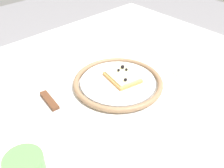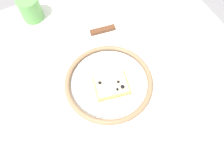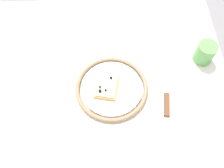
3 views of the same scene
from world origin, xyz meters
name	(u,v)px [view 3 (image 3 of 3)]	position (x,y,z in m)	size (l,w,h in m)	color
ground_plane	(104,141)	(0.00, 0.00, 0.00)	(6.00, 6.00, 0.00)	gray
dining_table	(100,98)	(0.00, 0.00, 0.66)	(1.01, 0.96, 0.74)	white
plate	(112,88)	(0.05, 0.00, 0.75)	(0.27, 0.27, 0.02)	white
pizza_slice_near	(107,86)	(0.03, 0.00, 0.77)	(0.10, 0.12, 0.03)	#CF8E4C
knife	(167,96)	(0.25, -0.04, 0.75)	(0.05, 0.24, 0.01)	silver
fork	(57,88)	(-0.16, 0.01, 0.75)	(0.07, 0.20, 0.00)	silver
cup	(205,53)	(0.42, 0.13, 0.79)	(0.08, 0.08, 0.08)	#599E4C
napkin	(52,162)	(-0.15, -0.26, 0.75)	(0.12, 0.13, 0.00)	white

